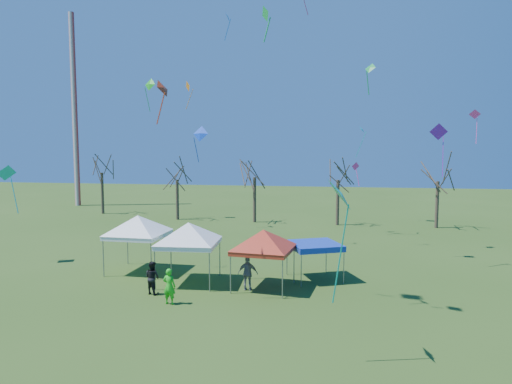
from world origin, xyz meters
TOP-DOWN VIEW (x-y plane):
  - ground at (0.00, 0.00)m, footprint 140.00×140.00m
  - radio_mast at (-28.00, 34.00)m, footprint 0.70×0.70m
  - tree_0 at (-20.85, 27.38)m, footprint 3.83×3.83m
  - tree_1 at (-10.77, 24.65)m, footprint 3.42×3.42m
  - tree_2 at (-2.37, 24.38)m, footprint 3.71×3.71m
  - tree_3 at (6.03, 24.04)m, footprint 3.59×3.59m
  - tree_4 at (15.36, 24.00)m, footprint 3.58×3.58m
  - tent_white_west at (-6.11, 4.53)m, footprint 4.57×4.57m
  - tent_white_mid at (-2.30, 2.77)m, footprint 4.50×4.50m
  - tent_red at (1.99, 2.49)m, footprint 4.19×4.19m
  - tent_blue at (4.64, 4.71)m, footprint 3.57×3.57m
  - person_grey at (1.23, 1.98)m, footprint 1.09×0.49m
  - person_dark at (-3.55, 0.52)m, footprint 1.03×0.93m
  - person_green at (-2.12, -0.82)m, footprint 0.69×0.50m
  - kite_14 at (-15.43, 5.11)m, footprint 1.30×1.48m
  - kite_18 at (7.88, 9.91)m, footprint 0.95×0.90m
  - kite_11 at (-5.14, 14.67)m, footprint 1.45×0.89m
  - kite_2 at (-13.58, 24.60)m, footprint 1.49×0.97m
  - kite_22 at (7.97, 19.20)m, footprint 0.89×0.98m
  - kite_5 at (5.93, -5.44)m, footprint 1.11×1.48m
  - kite_12 at (17.21, 19.78)m, footprint 1.06×0.82m
  - kite_25 at (2.59, -0.68)m, footprint 0.60×0.76m
  - kite_17 at (12.07, 8.79)m, footprint 1.13×0.65m
  - kite_24 at (-2.28, 12.52)m, footprint 0.55×0.87m
  - kite_13 at (-7.76, 19.68)m, footprint 0.96×1.04m
  - kite_19 at (7.52, 20.06)m, footprint 0.83×0.74m
  - kite_1 at (-2.41, -0.42)m, footprint 0.71×1.04m

SIDE VIEW (x-z plane):
  - ground at x=0.00m, z-range 0.00..0.00m
  - person_dark at x=-3.55m, z-range 0.00..1.73m
  - person_green at x=-2.12m, z-range 0.00..1.77m
  - person_grey at x=1.23m, z-range 0.00..1.84m
  - tent_blue at x=4.64m, z-range 0.89..3.02m
  - tent_red at x=1.99m, z-range 1.14..4.86m
  - tent_white_mid at x=-2.30m, z-range 1.22..5.19m
  - tent_white_west at x=-6.11m, z-range 1.24..5.26m
  - tree_1 at x=-10.77m, z-range 2.02..9.56m
  - kite_19 at x=7.52m, z-range 4.85..7.02m
  - kite_5 at x=5.93m, z-range 3.75..8.14m
  - kite_14 at x=-15.43m, z-range 4.33..7.60m
  - tree_4 at x=15.36m, z-range 2.12..10.00m
  - tree_3 at x=6.03m, z-range 2.12..10.03m
  - tree_2 at x=-2.37m, z-range 2.20..10.38m
  - tree_0 at x=-20.85m, z-range 2.27..10.70m
  - kite_17 at x=12.07m, z-range 6.87..10.23m
  - kite_11 at x=-5.14m, z-range 7.24..10.26m
  - kite_22 at x=7.97m, z-range 7.72..10.46m
  - kite_12 at x=17.21m, z-range 8.91..11.83m
  - kite_1 at x=-2.41m, z-range 9.31..11.48m
  - radio_mast at x=-28.00m, z-range 0.00..25.00m
  - kite_18 at x=7.88m, z-range 11.73..13.80m
  - kite_13 at x=-7.76m, z-range 11.91..14.59m
  - kite_25 at x=2.59m, z-range 12.68..14.32m
  - kite_2 at x=-13.58m, z-range 12.50..15.97m
  - kite_24 at x=-2.28m, z-range 16.14..18.29m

